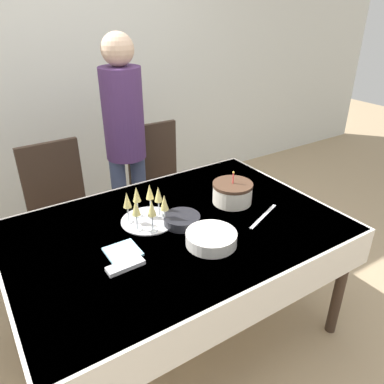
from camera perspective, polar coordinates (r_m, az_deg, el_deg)
The scene contains 13 objects.
ground_plane at distance 2.44m, azimuth -2.04°, elevation -20.07°, with size 12.00×12.00×0.00m, color tan.
wall_back at distance 3.43m, azimuth -19.65°, elevation 18.38°, with size 8.00×0.05×2.70m.
dining_table at distance 2.02m, azimuth -2.34°, elevation -7.66°, with size 1.69×1.16×0.74m.
dining_chair_far_left at distance 2.69m, azimuth -19.26°, elevation -2.31°, with size 0.43×0.43×0.97m.
dining_chair_far_right at distance 2.91m, azimuth -4.98°, elevation 1.57°, with size 0.44×0.44×0.97m.
birthday_cake at distance 2.17m, azimuth 6.17°, elevation -0.11°, with size 0.23×0.23×0.20m.
champagne_tray at distance 1.97m, azimuth -6.88°, elevation -2.24°, with size 0.29×0.29×0.18m.
plate_stack_main at distance 1.82m, azimuth 2.96°, elevation -7.07°, with size 0.25×0.25×0.06m.
plate_stack_dessert at distance 1.97m, azimuth -1.54°, elevation -4.27°, with size 0.19×0.19×0.05m.
cake_knife at distance 2.08m, azimuth 10.83°, elevation -3.64°, with size 0.28×0.13×0.00m.
fork_pile at distance 1.71m, azimuth -10.11°, elevation -11.01°, with size 0.17×0.07×0.02m.
napkin_pile at distance 1.80m, azimuth -10.51°, elevation -8.94°, with size 0.15×0.15×0.01m.
person_standing at distance 2.68m, azimuth -10.24°, elevation 9.10°, with size 0.28×0.28×1.62m.
Camera 1 is at (-0.83, -1.43, 1.80)m, focal length 35.00 mm.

